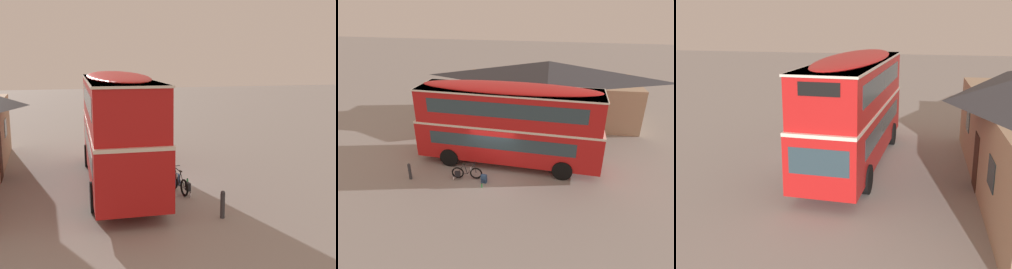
# 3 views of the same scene
# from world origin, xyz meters

# --- Properties ---
(ground_plane) EXTENTS (120.00, 120.00, 0.00)m
(ground_plane) POSITION_xyz_m (0.00, 0.00, 0.00)
(ground_plane) COLOR gray
(double_decker_bus) EXTENTS (10.58, 2.86, 4.79)m
(double_decker_bus) POSITION_xyz_m (0.65, 1.39, 2.64)
(double_decker_bus) COLOR black
(double_decker_bus) RESTS_ON ground
(touring_bicycle) EXTENTS (1.68, 0.61, 1.00)m
(touring_bicycle) POSITION_xyz_m (-1.27, -0.86, 0.37)
(touring_bicycle) COLOR black
(touring_bicycle) RESTS_ON ground
(backpack_on_ground) EXTENTS (0.32, 0.29, 0.50)m
(backpack_on_ground) POSITION_xyz_m (-0.20, -1.02, 0.26)
(backpack_on_ground) COLOR #2D4C7A
(backpack_on_ground) RESTS_ON ground
(water_bottle_clear_plastic) EXTENTS (0.07, 0.07, 0.22)m
(water_bottle_clear_plastic) POSITION_xyz_m (-1.91, -1.09, 0.10)
(water_bottle_clear_plastic) COLOR silver
(water_bottle_clear_plastic) RESTS_ON ground
(water_bottle_green_metal) EXTENTS (0.08, 0.08, 0.25)m
(water_bottle_green_metal) POSITION_xyz_m (-0.20, -1.49, 0.12)
(water_bottle_green_metal) COLOR green
(water_bottle_green_metal) RESTS_ON ground
(kerb_bollard) EXTENTS (0.16, 0.16, 0.97)m
(kerb_bollard) POSITION_xyz_m (-4.23, -1.49, 0.50)
(kerb_bollard) COLOR #333338
(kerb_bollard) RESTS_ON ground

